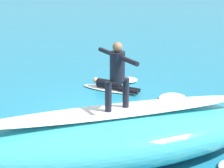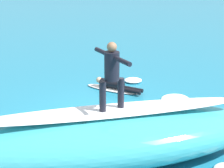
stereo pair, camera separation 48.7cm
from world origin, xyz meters
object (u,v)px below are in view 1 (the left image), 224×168
(surfboard_paddling, at_px, (109,89))
(surfer_paddling, at_px, (112,85))
(surfboard_riding, at_px, (117,111))
(surfer_riding, at_px, (117,71))

(surfboard_paddling, xyz_separation_m, surfer_paddling, (-0.09, 0.11, 0.18))
(surfboard_riding, bearing_deg, surfboard_paddling, -119.37)
(surfer_riding, distance_m, surfboard_paddling, 5.34)
(surfboard_paddling, relative_size, surfer_paddling, 1.34)
(surfboard_riding, height_order, surfer_paddling, surfboard_riding)
(surfer_riding, height_order, surfboard_paddling, surfer_riding)
(surfboard_riding, height_order, surfboard_paddling, surfboard_riding)
(surfer_riding, bearing_deg, surfboard_riding, 0.00)
(surfboard_paddling, distance_m, surfer_paddling, 0.23)
(surfer_paddling, bearing_deg, surfboard_paddling, 0.00)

